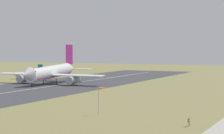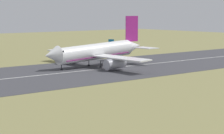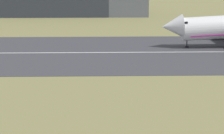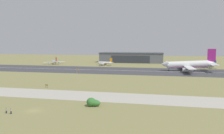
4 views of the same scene
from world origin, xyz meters
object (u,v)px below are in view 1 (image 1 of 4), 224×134
Objects in this scene: airplane_parked_west at (28,74)px; windsock_pole at (103,90)px; airplane_landing at (50,73)px; runway_sign at (189,121)px.

windsock_pole is (-91.83, -89.93, 3.50)m from airplane_parked_west.
airplane_landing is at bearing 41.24° from windsock_pole.
airplane_landing is 3.06× the size of airplane_parked_west.
airplane_landing is 7.94× the size of windsock_pole.
airplane_parked_west is at bearing 48.85° from runway_sign.
windsock_pole is at bearing -138.76° from airplane_landing.
airplane_landing is at bearing 47.67° from runway_sign.
windsock_pole is at bearing -135.60° from airplane_parked_west.
windsock_pole reaches higher than runway_sign.
airplane_landing is at bearing -127.35° from airplane_parked_west.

